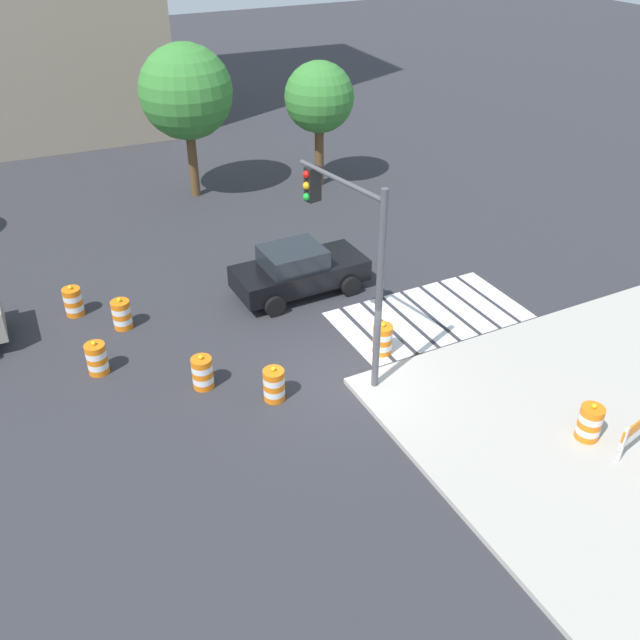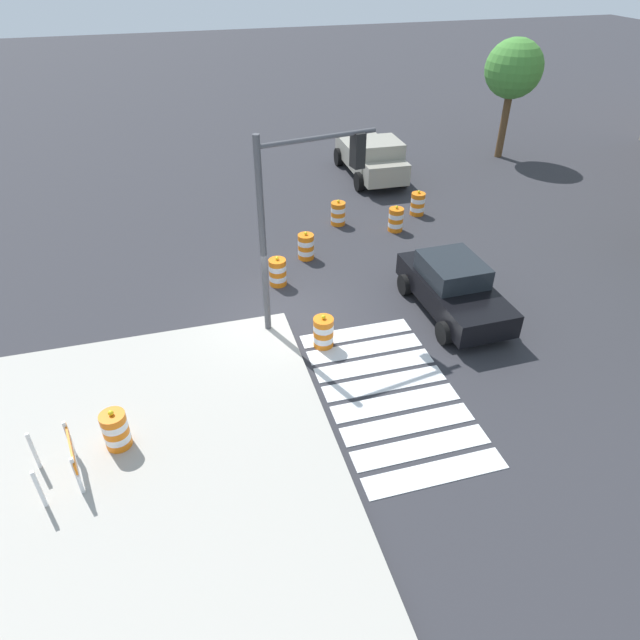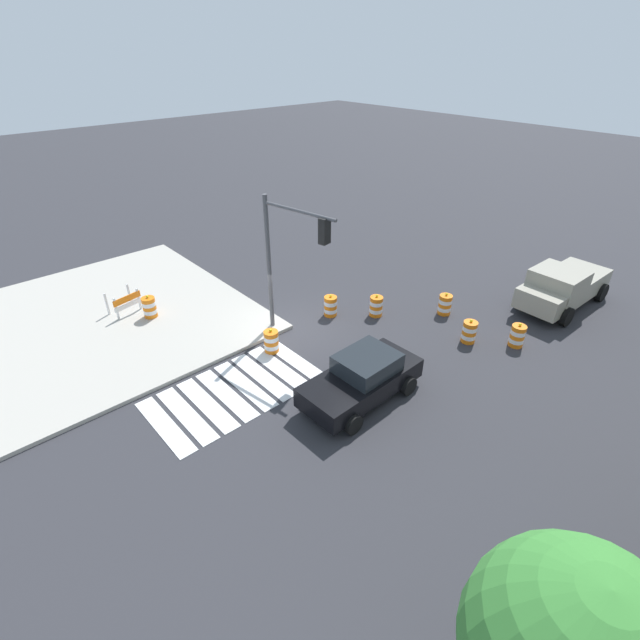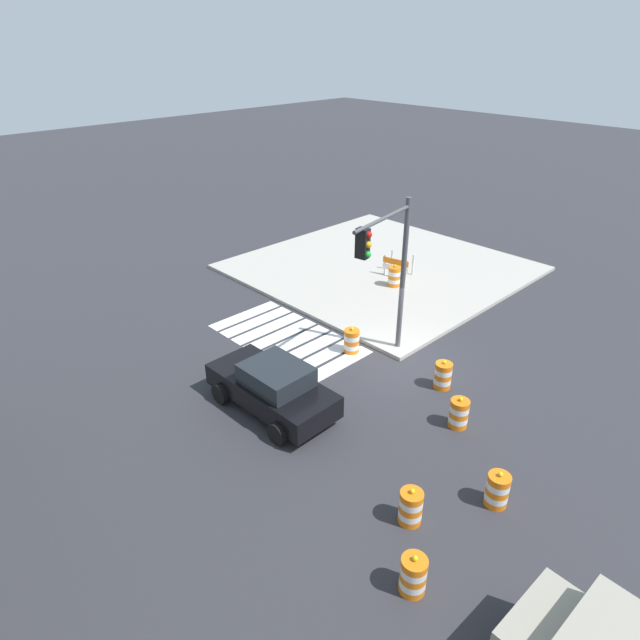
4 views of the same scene
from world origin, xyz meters
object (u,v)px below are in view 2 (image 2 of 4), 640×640
(traffic_barrel_on_sidewalk, at_px, (116,430))
(construction_barricade, at_px, (65,457))
(traffic_barrel_crosswalk_end, at_px, (418,204))
(traffic_barrel_far_curb, at_px, (323,332))
(street_tree_streetside_near, at_px, (514,70))
(traffic_barrel_near_corner, at_px, (338,213))
(traffic_barrel_median_near, at_px, (396,220))
(traffic_light_pole, at_px, (302,197))
(sports_car, at_px, (453,288))
(traffic_barrel_median_far, at_px, (306,246))
(pickup_truck, at_px, (372,158))
(traffic_barrel_lane_center, at_px, (278,272))

(traffic_barrel_on_sidewalk, height_order, construction_barricade, traffic_barrel_on_sidewalk)
(traffic_barrel_crosswalk_end, xyz_separation_m, traffic_barrel_far_curb, (7.43, -6.10, 0.00))
(construction_barricade, xyz_separation_m, street_tree_streetside_near, (-15.96, 19.40, 3.42))
(construction_barricade, distance_m, street_tree_streetside_near, 25.35)
(traffic_barrel_near_corner, height_order, traffic_barrel_median_near, same)
(traffic_barrel_median_near, relative_size, traffic_light_pole, 0.19)
(sports_car, relative_size, street_tree_streetside_near, 0.78)
(street_tree_streetside_near, bearing_deg, traffic_barrel_median_near, -51.58)
(traffic_barrel_crosswalk_end, height_order, traffic_barrel_far_curb, same)
(sports_car, distance_m, street_tree_streetside_near, 15.47)
(sports_car, relative_size, traffic_barrel_median_far, 4.24)
(traffic_barrel_median_far, bearing_deg, street_tree_streetside_near, 122.70)
(traffic_barrel_median_far, height_order, traffic_barrel_on_sidewalk, traffic_barrel_on_sidewalk)
(traffic_barrel_crosswalk_end, relative_size, traffic_barrel_on_sidewalk, 1.00)
(street_tree_streetside_near, bearing_deg, construction_barricade, -50.55)
(pickup_truck, xyz_separation_m, construction_barricade, (14.85, -12.09, -0.25))
(traffic_barrel_lane_center, relative_size, traffic_light_pole, 0.19)
(traffic_barrel_far_curb, relative_size, traffic_barrel_on_sidewalk, 1.00)
(traffic_barrel_median_far, xyz_separation_m, traffic_light_pole, (3.79, -1.05, 3.46))
(traffic_barrel_crosswalk_end, relative_size, traffic_barrel_lane_center, 1.00)
(traffic_light_pole, bearing_deg, pickup_truck, 150.50)
(traffic_barrel_lane_center, height_order, street_tree_streetside_near, street_tree_streetside_near)
(sports_car, distance_m, traffic_barrel_on_sidewalk, 10.08)
(street_tree_streetside_near, bearing_deg, traffic_barrel_median_far, -57.30)
(pickup_truck, bearing_deg, sports_car, -7.83)
(traffic_barrel_median_near, height_order, traffic_barrel_median_far, same)
(traffic_light_pole, xyz_separation_m, street_tree_streetside_near, (-11.64, 13.26, 0.23))
(sports_car, relative_size, pickup_truck, 0.83)
(construction_barricade, bearing_deg, traffic_barrel_lane_center, 138.61)
(construction_barricade, bearing_deg, traffic_barrel_median_far, 138.51)
(traffic_barrel_median_near, bearing_deg, street_tree_streetside_near, 128.42)
(construction_barricade, bearing_deg, traffic_barrel_far_curb, 115.70)
(sports_car, relative_size, traffic_light_pole, 0.79)
(traffic_barrel_median_near, xyz_separation_m, traffic_barrel_lane_center, (2.70, -5.19, 0.00))
(traffic_barrel_median_near, bearing_deg, pickup_truck, 169.26)
(sports_car, relative_size, traffic_barrel_on_sidewalk, 4.24)
(traffic_barrel_far_curb, bearing_deg, traffic_barrel_median_near, 143.26)
(traffic_barrel_median_near, xyz_separation_m, traffic_barrel_far_curb, (6.27, -4.68, 0.00))
(pickup_truck, height_order, traffic_barrel_median_far, pickup_truck)
(traffic_barrel_median_near, height_order, traffic_barrel_on_sidewalk, traffic_barrel_on_sidewalk)
(traffic_barrel_lane_center, xyz_separation_m, traffic_light_pole, (2.32, 0.28, 3.46))
(traffic_barrel_median_near, bearing_deg, traffic_barrel_crosswalk_end, 129.25)
(sports_car, height_order, traffic_barrel_median_far, sports_car)
(traffic_barrel_median_far, bearing_deg, traffic_light_pole, -15.41)
(pickup_truck, distance_m, traffic_light_pole, 12.45)
(traffic_barrel_far_curb, distance_m, street_tree_streetside_near, 18.71)
(traffic_barrel_far_curb, xyz_separation_m, traffic_barrel_on_sidewalk, (2.43, -5.40, 0.15))
(traffic_barrel_near_corner, relative_size, street_tree_streetside_near, 0.18)
(traffic_barrel_median_far, height_order, construction_barricade, construction_barricade)
(traffic_barrel_on_sidewalk, relative_size, traffic_light_pole, 0.19)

